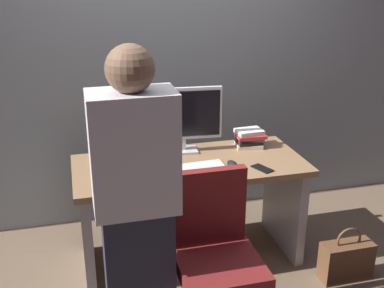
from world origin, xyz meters
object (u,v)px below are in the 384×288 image
at_px(cup_near_keyboard, 117,166).
at_px(cup_by_monitor, 107,154).
at_px(monitor, 183,116).
at_px(book_stack, 249,138).
at_px(cell_phone, 262,168).
at_px(handbag, 346,260).
at_px(office_chair, 216,266).
at_px(desk, 190,193).
at_px(mouse, 232,164).
at_px(person_at_desk, 137,210).
at_px(keyboard, 191,168).

xyz_separation_m(cup_near_keyboard, cup_by_monitor, (-0.04, 0.24, -0.00)).
relative_size(monitor, cup_near_keyboard, 5.34).
height_order(book_stack, cell_phone, book_stack).
height_order(book_stack, handbag, book_stack).
distance_m(cup_near_keyboard, cell_phone, 0.91).
bearing_deg(office_chair, desk, 86.68).
xyz_separation_m(cell_phone, handbag, (0.51, -0.27, -0.60)).
bearing_deg(desk, mouse, -26.82).
bearing_deg(mouse, book_stack, 52.10).
xyz_separation_m(person_at_desk, monitor, (0.46, 0.96, 0.15)).
bearing_deg(cell_phone, handbag, -50.61).
bearing_deg(office_chair, cup_by_monitor, 117.68).
distance_m(monitor, cell_phone, 0.64).
height_order(monitor, mouse, monitor).
relative_size(office_chair, cup_by_monitor, 10.16).
bearing_deg(cup_by_monitor, handbag, -24.70).
height_order(person_at_desk, mouse, person_at_desk).
distance_m(office_chair, keyboard, 0.69).
bearing_deg(cup_near_keyboard, person_at_desk, -88.43).
relative_size(desk, person_at_desk, 0.92).
height_order(office_chair, book_stack, office_chair).
distance_m(mouse, cup_near_keyboard, 0.73).
distance_m(monitor, cup_by_monitor, 0.56).
bearing_deg(mouse, cup_by_monitor, 158.20).
bearing_deg(cup_near_keyboard, handbag, -16.97).
bearing_deg(mouse, desk, 153.18).
relative_size(desk, cup_by_monitor, 16.38).
distance_m(office_chair, handbag, 1.04).
relative_size(person_at_desk, cup_near_keyboard, 16.20).
xyz_separation_m(keyboard, book_stack, (0.50, 0.29, 0.05)).
bearing_deg(person_at_desk, office_chair, 3.54).
bearing_deg(book_stack, person_at_desk, -135.39).
bearing_deg(book_stack, desk, -159.89).
bearing_deg(cup_near_keyboard, office_chair, -56.94).
bearing_deg(cup_by_monitor, monitor, 2.39).
xyz_separation_m(person_at_desk, keyboard, (0.44, 0.64, -0.10)).
xyz_separation_m(monitor, handbag, (0.93, -0.69, -0.85)).
relative_size(mouse, cell_phone, 0.69).
height_order(desk, monitor, monitor).
distance_m(keyboard, mouse, 0.27).
relative_size(keyboard, cell_phone, 2.99).
height_order(office_chair, cup_by_monitor, office_chair).
xyz_separation_m(desk, book_stack, (0.48, 0.18, 0.28)).
xyz_separation_m(person_at_desk, cell_phone, (0.88, 0.54, -0.11)).
distance_m(desk, cup_by_monitor, 0.61).
bearing_deg(book_stack, monitor, 176.76).
relative_size(desk, book_stack, 7.02).
distance_m(desk, cup_near_keyboard, 0.55).
distance_m(cup_by_monitor, book_stack, 1.00).
height_order(monitor, book_stack, monitor).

